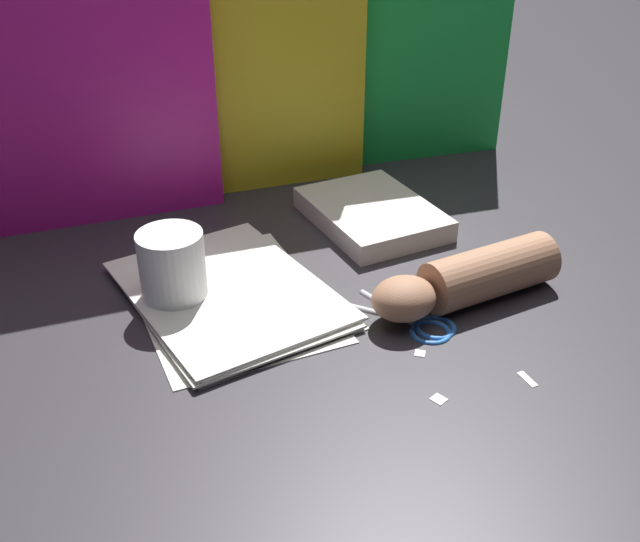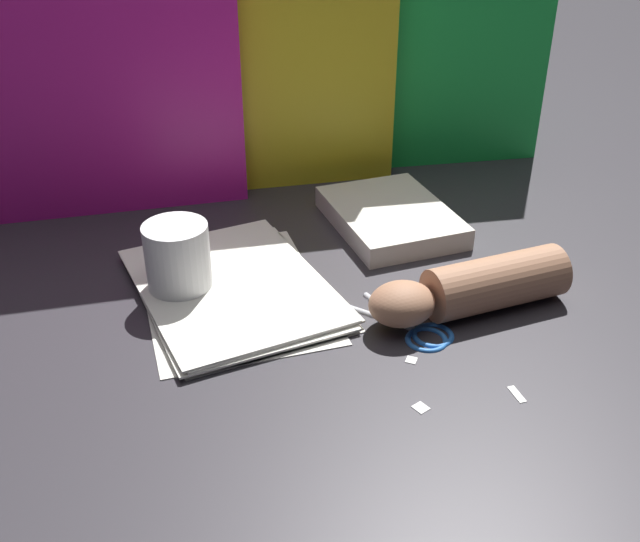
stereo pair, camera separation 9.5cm
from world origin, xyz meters
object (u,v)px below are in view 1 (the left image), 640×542
at_px(paper_stack, 229,294).
at_px(scissors, 419,322).
at_px(hand_forearm, 468,279).
at_px(mug, 173,269).
at_px(book_closed, 372,214).

xyz_separation_m(paper_stack, scissors, (0.19, -0.17, -0.00)).
height_order(hand_forearm, mug, mug).
height_order(book_closed, hand_forearm, hand_forearm).
xyz_separation_m(scissors, hand_forearm, (0.09, 0.02, 0.03)).
relative_size(hand_forearm, mug, 2.63).
relative_size(paper_stack, mug, 3.26).
height_order(paper_stack, scissors, paper_stack).
bearing_deg(paper_stack, book_closed, 19.37).
relative_size(paper_stack, scissors, 2.19).
relative_size(book_closed, scissors, 1.50).
relative_size(paper_stack, book_closed, 1.46).
relative_size(scissors, mug, 1.49).
distance_m(paper_stack, hand_forearm, 0.32).
distance_m(paper_stack, scissors, 0.26).
relative_size(scissors, hand_forearm, 0.57).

